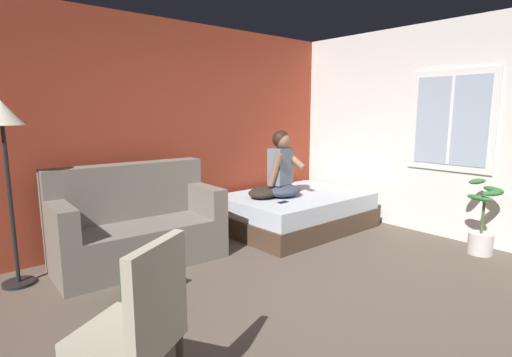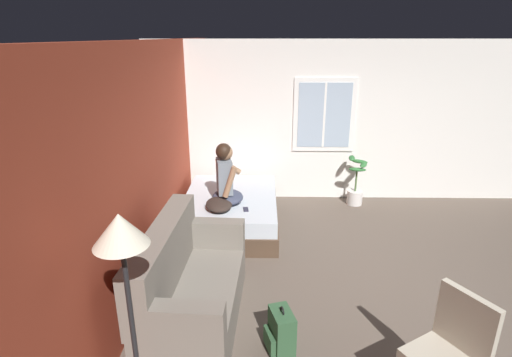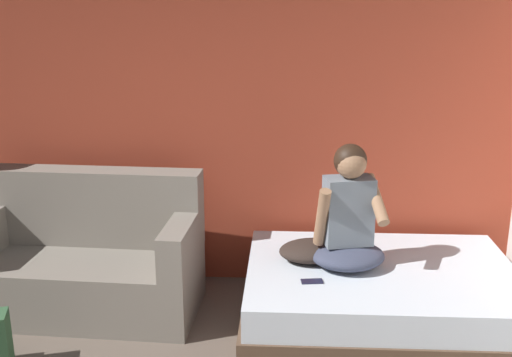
# 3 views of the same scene
# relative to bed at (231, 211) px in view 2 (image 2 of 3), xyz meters

# --- Properties ---
(ground_plane) EXTENTS (40.00, 40.00, 0.00)m
(ground_plane) POSITION_rel_bed_xyz_m (-1.70, -1.91, -0.24)
(ground_plane) COLOR brown
(wall_back_accent) EXTENTS (10.71, 0.16, 2.70)m
(wall_back_accent) POSITION_rel_bed_xyz_m (-1.70, 0.88, 1.11)
(wall_back_accent) COLOR #993823
(wall_back_accent) RESTS_ON ground
(wall_side_with_window) EXTENTS (0.19, 6.82, 2.70)m
(wall_side_with_window) POSITION_rel_bed_xyz_m (1.23, -1.90, 1.12)
(wall_side_with_window) COLOR silver
(wall_side_with_window) RESTS_ON ground
(bed) EXTENTS (1.94, 1.40, 0.48)m
(bed) POSITION_rel_bed_xyz_m (0.00, 0.00, 0.00)
(bed) COLOR #4C3828
(bed) RESTS_ON ground
(couch) EXTENTS (1.74, 0.90, 1.04)m
(couch) POSITION_rel_bed_xyz_m (-2.19, 0.24, 0.16)
(couch) COLOR slate
(couch) RESTS_ON ground
(side_chair) EXTENTS (0.63, 0.63, 0.98)m
(side_chair) POSITION_rel_bed_xyz_m (-3.14, -1.89, 0.30)
(side_chair) COLOR #382D23
(side_chair) RESTS_ON ground
(person_seated) EXTENTS (0.60, 0.54, 0.88)m
(person_seated) POSITION_rel_bed_xyz_m (-0.24, 0.04, 0.60)
(person_seated) COLOR #383D51
(person_seated) RESTS_ON bed
(backpack) EXTENTS (0.34, 0.30, 0.46)m
(backpack) POSITION_rel_bed_xyz_m (-2.57, -0.66, -0.04)
(backpack) COLOR #2D5133
(backpack) RESTS_ON ground
(throw_pillow) EXTENTS (0.55, 0.46, 0.14)m
(throw_pillow) POSITION_rel_bed_xyz_m (-0.49, 0.12, 0.31)
(throw_pillow) COLOR #2D231E
(throw_pillow) RESTS_ON bed
(cell_phone) EXTENTS (0.15, 0.08, 0.01)m
(cell_phone) POSITION_rel_bed_xyz_m (-0.50, -0.25, 0.25)
(cell_phone) COLOR black
(cell_phone) RESTS_ON bed
(floor_lamp) EXTENTS (0.36, 0.36, 1.70)m
(floor_lamp) POSITION_rel_bed_xyz_m (-3.29, 0.41, 1.19)
(floor_lamp) COLOR black
(floor_lamp) RESTS_ON ground
(potted_plant) EXTENTS (0.39, 0.37, 0.85)m
(potted_plant) POSITION_rel_bed_xyz_m (0.85, -2.07, 0.07)
(potted_plant) COLOR silver
(potted_plant) RESTS_ON ground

